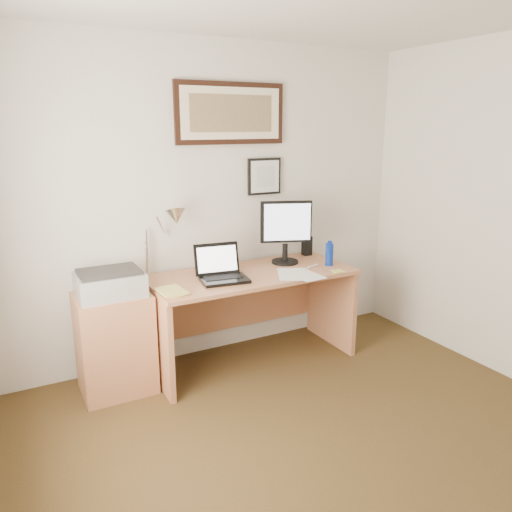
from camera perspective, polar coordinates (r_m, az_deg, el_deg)
floor at (r=2.96m, az=13.04°, el=-24.79°), size 4.00×4.00×0.00m
wall_back at (r=4.04m, az=-4.86°, el=5.96°), size 3.50×0.02×2.50m
side_cabinet at (r=3.72m, az=-15.79°, el=-9.59°), size 0.50×0.40×0.73m
water_bottle at (r=4.11m, az=8.38°, el=0.20°), size 0.06×0.06×0.18m
bottle_cap at (r=4.08m, az=8.43°, el=1.58°), size 0.03×0.03×0.02m
speaker at (r=4.41m, az=5.83°, el=1.17°), size 0.08×0.07×0.17m
paper_sheet_a at (r=3.83m, az=5.76°, el=-2.22°), size 0.21×0.29×0.00m
paper_sheet_b at (r=3.85m, az=4.28°, el=-2.08°), size 0.36×0.40×0.00m
sticky_pad at (r=3.94m, az=9.36°, el=-1.74°), size 0.10×0.10×0.01m
marker_pen at (r=4.05m, az=6.49°, el=-1.17°), size 0.14×0.06×0.02m
book at (r=3.45m, az=-10.95°, el=-4.23°), size 0.19×0.25×0.02m
desk at (r=4.03m, az=-1.05°, el=-4.81°), size 1.60×0.70×0.75m
laptop at (r=3.70m, az=-3.95°, el=-1.85°), size 0.37×0.34×0.26m
lcd_monitor at (r=4.09m, az=3.45°, el=3.11°), size 0.40×0.22×0.52m
printer at (r=3.55m, az=-16.36°, el=-3.00°), size 0.44×0.34×0.18m
desk_lamp at (r=3.73m, az=-9.45°, el=4.10°), size 0.29×0.27×0.53m
picture_large at (r=4.03m, az=-2.88°, el=15.97°), size 0.92×0.04×0.47m
picture_small at (r=4.18m, az=0.96°, el=9.09°), size 0.30×0.03×0.30m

